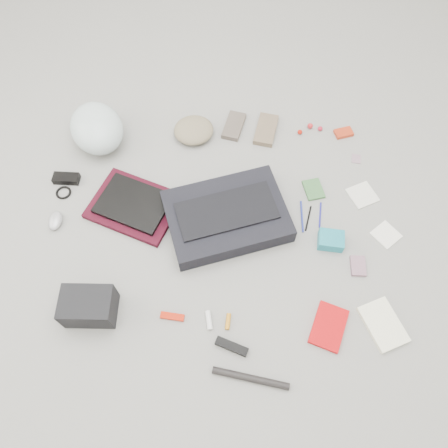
{
  "coord_description": "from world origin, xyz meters",
  "views": [
    {
      "loc": [
        -0.01,
        -0.91,
        1.73
      ],
      "look_at": [
        0.0,
        0.0,
        0.05
      ],
      "focal_mm": 35.0,
      "sensor_mm": 36.0,
      "label": 1
    }
  ],
  "objects_px": {
    "messenger_bag": "(227,216)",
    "bike_helmet": "(97,128)",
    "laptop": "(133,203)",
    "camera_bag": "(89,306)",
    "accordion_wallet": "(331,240)",
    "book_red": "(329,327)"
  },
  "relations": [
    {
      "from": "messenger_bag",
      "to": "accordion_wallet",
      "type": "bearing_deg",
      "value": -29.96
    },
    {
      "from": "messenger_bag",
      "to": "laptop",
      "type": "distance_m",
      "value": 0.43
    },
    {
      "from": "messenger_bag",
      "to": "camera_bag",
      "type": "relative_size",
      "value": 2.55
    },
    {
      "from": "book_red",
      "to": "bike_helmet",
      "type": "bearing_deg",
      "value": 159.57
    },
    {
      "from": "bike_helmet",
      "to": "messenger_bag",
      "type": "bearing_deg",
      "value": -62.04
    },
    {
      "from": "book_red",
      "to": "camera_bag",
      "type": "bearing_deg",
      "value": -161.83
    },
    {
      "from": "camera_bag",
      "to": "accordion_wallet",
      "type": "bearing_deg",
      "value": 18.16
    },
    {
      "from": "messenger_bag",
      "to": "bike_helmet",
      "type": "bearing_deg",
      "value": 127.48
    },
    {
      "from": "laptop",
      "to": "accordion_wallet",
      "type": "distance_m",
      "value": 0.89
    },
    {
      "from": "laptop",
      "to": "accordion_wallet",
      "type": "relative_size",
      "value": 2.85
    },
    {
      "from": "bike_helmet",
      "to": "camera_bag",
      "type": "height_order",
      "value": "bike_helmet"
    },
    {
      "from": "messenger_bag",
      "to": "bike_helmet",
      "type": "relative_size",
      "value": 1.67
    },
    {
      "from": "laptop",
      "to": "accordion_wallet",
      "type": "height_order",
      "value": "accordion_wallet"
    },
    {
      "from": "camera_bag",
      "to": "book_red",
      "type": "height_order",
      "value": "camera_bag"
    },
    {
      "from": "messenger_bag",
      "to": "bike_helmet",
      "type": "xyz_separation_m",
      "value": [
        -0.62,
        0.47,
        0.05
      ]
    },
    {
      "from": "bike_helmet",
      "to": "laptop",
      "type": "bearing_deg",
      "value": -87.97
    },
    {
      "from": "messenger_bag",
      "to": "book_red",
      "type": "bearing_deg",
      "value": -66.38
    },
    {
      "from": "laptop",
      "to": "camera_bag",
      "type": "relative_size",
      "value": 1.52
    },
    {
      "from": "messenger_bag",
      "to": "laptop",
      "type": "bearing_deg",
      "value": 154.34
    },
    {
      "from": "messenger_bag",
      "to": "accordion_wallet",
      "type": "relative_size",
      "value": 4.79
    },
    {
      "from": "messenger_bag",
      "to": "camera_bag",
      "type": "bearing_deg",
      "value": -158.55
    },
    {
      "from": "bike_helmet",
      "to": "camera_bag",
      "type": "xyz_separation_m",
      "value": [
        0.07,
        -0.88,
        -0.03
      ]
    }
  ]
}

